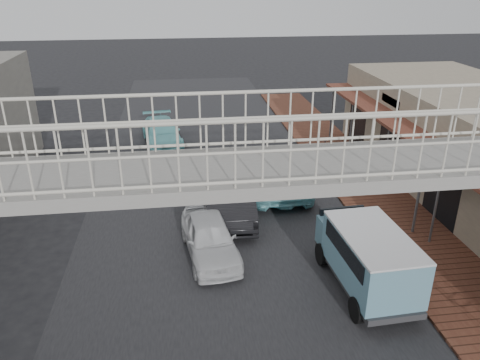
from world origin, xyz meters
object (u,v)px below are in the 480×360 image
object	(u,v)px
dark_sedan	(230,193)
angkot_van	(368,253)
angkot_far	(162,133)
motorcycle_near	(315,148)
arrow_sign	(445,174)
motorcycle_far	(323,155)
white_hatchback	(210,237)
angkot_curb	(274,173)

from	to	relation	value
dark_sedan	angkot_van	bearing A→B (deg)	-54.19
angkot_far	motorcycle_near	xyz separation A→B (m)	(7.53, -3.20, -0.10)
arrow_sign	motorcycle_far	bearing A→B (deg)	126.39
angkot_van	white_hatchback	bearing A→B (deg)	148.00
dark_sedan	angkot_curb	bearing A→B (deg)	45.75
white_hatchback	angkot_far	distance (m)	11.38
angkot_van	angkot_curb	bearing A→B (deg)	96.89
angkot_far	angkot_van	world-z (taller)	angkot_van
dark_sedan	angkot_curb	xyz separation A→B (m)	(2.09, 1.90, -0.10)
angkot_curb	angkot_van	size ratio (longest dim) A/B	1.29
white_hatchback	angkot_far	world-z (taller)	angkot_far
angkot_curb	motorcycle_far	bearing A→B (deg)	-143.85
dark_sedan	angkot_far	world-z (taller)	dark_sedan
angkot_van	motorcycle_near	world-z (taller)	angkot_van
white_hatchback	angkot_far	xyz separation A→B (m)	(-1.73, 11.25, 0.02)
motorcycle_far	arrow_sign	xyz separation A→B (m)	(2.00, -6.64, 1.72)
motorcycle_near	motorcycle_far	distance (m)	1.29
motorcycle_near	angkot_far	bearing A→B (deg)	84.38
motorcycle_far	arrow_sign	world-z (taller)	arrow_sign
dark_sedan	motorcycle_far	bearing A→B (deg)	42.29
motorcycle_near	dark_sedan	bearing A→B (deg)	154.37
motorcycle_near	motorcycle_far	xyz separation A→B (m)	(0.00, -1.29, 0.09)
white_hatchback	dark_sedan	world-z (taller)	dark_sedan
angkot_curb	angkot_van	world-z (taller)	angkot_van
arrow_sign	angkot_far	bearing A→B (deg)	150.22
dark_sedan	angkot_van	world-z (taller)	angkot_van
motorcycle_near	arrow_sign	size ratio (longest dim) A/B	0.63
motorcycle_near	arrow_sign	world-z (taller)	arrow_sign
motorcycle_far	angkot_van	bearing A→B (deg)	-173.75
angkot_van	motorcycle_far	distance (m)	9.28
angkot_far	angkot_van	bearing A→B (deg)	-73.87
motorcycle_near	arrow_sign	distance (m)	8.37
dark_sedan	white_hatchback	bearing A→B (deg)	-105.17
motorcycle_near	angkot_curb	bearing A→B (deg)	157.50
angkot_curb	motorcycle_far	distance (m)	3.38
angkot_curb	angkot_far	world-z (taller)	angkot_curb
angkot_far	motorcycle_far	distance (m)	8.77
dark_sedan	motorcycle_near	distance (m)	7.07
angkot_van	motorcycle_near	xyz separation A→B (m)	(1.50, 10.44, -0.65)
angkot_van	motorcycle_near	distance (m)	10.56
angkot_far	motorcycle_far	xyz separation A→B (m)	(7.53, -4.49, -0.01)
angkot_curb	motorcycle_near	distance (m)	4.26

